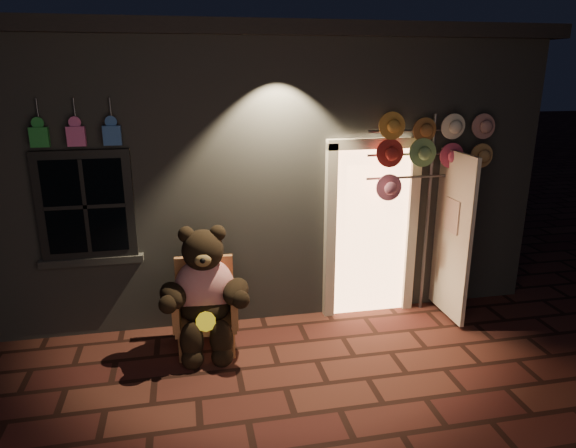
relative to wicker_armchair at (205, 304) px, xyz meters
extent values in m
plane|color=#4F271E|center=(0.70, -1.00, -0.49)|extent=(60.00, 60.00, 0.00)
cube|color=slate|center=(0.70, 3.00, 1.16)|extent=(7.00, 5.00, 3.30)
cube|color=black|center=(0.70, 3.00, 2.89)|extent=(7.30, 5.30, 0.16)
cube|color=black|center=(-1.20, 0.46, 1.06)|extent=(1.00, 0.10, 1.20)
cube|color=black|center=(-1.20, 0.43, 1.06)|extent=(0.82, 0.06, 1.02)
cube|color=slate|center=(-1.20, 0.46, 0.43)|extent=(1.10, 0.14, 0.08)
cube|color=#FFB072|center=(2.05, 0.48, 0.56)|extent=(0.92, 0.10, 2.10)
cube|color=beige|center=(1.53, 0.44, 0.56)|extent=(0.12, 0.12, 2.20)
cube|color=beige|center=(2.57, 0.44, 0.56)|extent=(0.12, 0.12, 2.20)
cube|color=beige|center=(2.05, 0.44, 1.64)|extent=(1.16, 0.12, 0.12)
cube|color=beige|center=(2.95, 0.10, 0.56)|extent=(0.05, 0.80, 2.00)
cube|color=#268C37|center=(-1.55, 0.38, 1.81)|extent=(0.18, 0.07, 0.20)
cylinder|color=#59595E|center=(-1.55, 0.44, 2.06)|extent=(0.02, 0.02, 0.25)
cube|color=#DB5A9F|center=(-1.20, 0.38, 1.81)|extent=(0.18, 0.07, 0.20)
cylinder|color=#59595E|center=(-1.20, 0.44, 2.06)|extent=(0.02, 0.02, 0.25)
cube|color=#2F5BA5|center=(-0.85, 0.38, 1.81)|extent=(0.18, 0.07, 0.20)
cylinder|color=#59595E|center=(-0.85, 0.44, 2.06)|extent=(0.02, 0.02, 0.25)
cube|color=#A76940|center=(0.00, -0.08, -0.15)|extent=(0.66, 0.62, 0.09)
cube|color=#A76940|center=(0.01, 0.19, 0.17)|extent=(0.64, 0.10, 0.64)
cube|color=#A76940|center=(-0.30, -0.08, 0.03)|extent=(0.10, 0.55, 0.36)
cube|color=#A76940|center=(0.30, -0.11, 0.03)|extent=(0.10, 0.55, 0.36)
cylinder|color=#A76940|center=(-0.29, -0.32, -0.34)|extent=(0.05, 0.05, 0.29)
cylinder|color=#A76940|center=(0.26, -0.35, -0.34)|extent=(0.05, 0.05, 0.29)
cylinder|color=#A76940|center=(-0.26, 0.19, -0.34)|extent=(0.05, 0.05, 0.29)
cylinder|color=#A76940|center=(0.28, 0.16, -0.34)|extent=(0.05, 0.05, 0.29)
ellipsoid|color=red|center=(0.00, -0.03, 0.21)|extent=(0.67, 0.55, 0.68)
ellipsoid|color=black|center=(0.00, -0.11, 0.01)|extent=(0.55, 0.48, 0.32)
sphere|color=black|center=(0.00, -0.08, 0.66)|extent=(0.46, 0.46, 0.44)
sphere|color=black|center=(-0.16, -0.04, 0.83)|extent=(0.17, 0.17, 0.17)
sphere|color=black|center=(0.16, -0.06, 0.83)|extent=(0.17, 0.17, 0.17)
ellipsoid|color=olive|center=(-0.01, -0.28, 0.62)|extent=(0.18, 0.13, 0.14)
ellipsoid|color=black|center=(-0.33, -0.22, 0.24)|extent=(0.37, 0.50, 0.25)
ellipsoid|color=black|center=(0.31, -0.25, 0.24)|extent=(0.40, 0.51, 0.25)
ellipsoid|color=black|center=(-0.17, -0.38, -0.22)|extent=(0.25, 0.25, 0.42)
ellipsoid|color=black|center=(0.14, -0.40, -0.22)|extent=(0.25, 0.25, 0.42)
sphere|color=black|center=(-0.17, -0.44, -0.39)|extent=(0.23, 0.23, 0.23)
sphere|color=black|center=(0.13, -0.45, -0.39)|extent=(0.23, 0.23, 0.23)
cylinder|color=yellow|center=(-0.02, -0.39, -0.01)|extent=(0.21, 0.09, 0.20)
cylinder|color=#59595E|center=(2.75, 0.38, 0.74)|extent=(0.04, 0.04, 2.46)
cylinder|color=#59595E|center=(2.48, 0.36, 1.79)|extent=(1.09, 0.03, 0.03)
cylinder|color=#59595E|center=(2.48, 0.36, 1.52)|extent=(1.09, 0.03, 0.03)
cylinder|color=#59595E|center=(2.48, 0.36, 1.24)|extent=(1.09, 0.03, 0.03)
cylinder|color=gold|center=(2.20, 0.30, 1.84)|extent=(0.31, 0.11, 0.31)
cylinder|color=#996130|center=(2.56, 0.27, 1.84)|extent=(0.31, 0.11, 0.31)
cylinder|color=white|center=(2.93, 0.24, 1.84)|extent=(0.31, 0.11, 0.31)
cylinder|color=tan|center=(3.29, 0.30, 1.84)|extent=(0.31, 0.11, 0.31)
cylinder|color=#B52B28|center=(2.20, 0.27, 1.52)|extent=(0.31, 0.11, 0.31)
cylinder|color=#77AC6A|center=(2.56, 0.24, 1.52)|extent=(0.31, 0.11, 0.31)
cylinder|color=#D4476E|center=(2.93, 0.30, 1.52)|extent=(0.31, 0.11, 0.31)
cylinder|color=tan|center=(3.29, 0.27, 1.52)|extent=(0.31, 0.11, 0.31)
cylinder|color=#BF6580|center=(2.20, 0.24, 1.20)|extent=(0.31, 0.11, 0.31)
camera|label=1|loc=(-0.13, -5.20, 2.46)|focal=32.00mm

